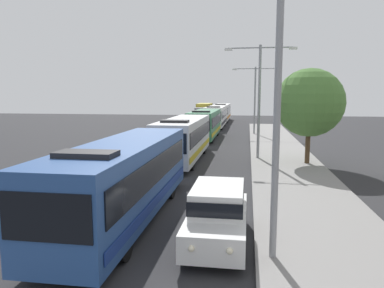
# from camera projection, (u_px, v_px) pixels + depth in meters

# --- Properties ---
(bus_lead) EXTENTS (2.58, 11.23, 3.21)m
(bus_lead) POSITION_uv_depth(u_px,v_px,m) (126.00, 177.00, 13.91)
(bus_lead) COLOR #284C8C
(bus_lead) RESTS_ON ground_plane
(bus_second_in_line) EXTENTS (2.58, 11.31, 3.21)m
(bus_second_in_line) POSITION_uv_depth(u_px,v_px,m) (184.00, 137.00, 26.57)
(bus_second_in_line) COLOR silver
(bus_second_in_line) RESTS_ON ground_plane
(bus_middle) EXTENTS (2.58, 11.30, 3.21)m
(bus_middle) POSITION_uv_depth(u_px,v_px,m) (205.00, 123.00, 39.43)
(bus_middle) COLOR #33724C
(bus_middle) RESTS_ON ground_plane
(bus_fourth_in_line) EXTENTS (2.58, 11.08, 3.21)m
(bus_fourth_in_line) POSITION_uv_depth(u_px,v_px,m) (216.00, 116.00, 52.27)
(bus_fourth_in_line) COLOR silver
(bus_fourth_in_line) RESTS_ON ground_plane
(bus_rear) EXTENTS (2.58, 11.85, 3.21)m
(bus_rear) POSITION_uv_depth(u_px,v_px,m) (222.00, 112.00, 64.61)
(bus_rear) COLOR silver
(bus_rear) RESTS_ON ground_plane
(white_suv) EXTENTS (1.86, 4.65, 1.90)m
(white_suv) POSITION_uv_depth(u_px,v_px,m) (218.00, 212.00, 11.74)
(white_suv) COLOR white
(white_suv) RESTS_ON ground_plane
(box_truck_oncoming) EXTENTS (2.35, 8.39, 3.15)m
(box_truck_oncoming) POSITION_uv_depth(u_px,v_px,m) (204.00, 111.00, 65.82)
(box_truck_oncoming) COLOR #B7B7BC
(box_truck_oncoming) RESTS_ON ground_plane
(streetlamp_near) EXTENTS (5.88, 0.28, 8.64)m
(streetlamp_near) POSITION_uv_depth(u_px,v_px,m) (278.00, 73.00, 9.83)
(streetlamp_near) COLOR gray
(streetlamp_near) RESTS_ON sidewalk
(streetlamp_mid) EXTENTS (5.12, 0.28, 8.20)m
(streetlamp_mid) POSITION_uv_depth(u_px,v_px,m) (259.00, 90.00, 26.29)
(streetlamp_mid) COLOR gray
(streetlamp_mid) RESTS_ON sidewalk
(streetlamp_far) EXTENTS (5.40, 0.28, 7.87)m
(streetlamp_far) POSITION_uv_depth(u_px,v_px,m) (255.00, 93.00, 42.74)
(streetlamp_far) COLOR gray
(streetlamp_far) RESTS_ON sidewalk
(roadside_tree) EXTENTS (4.59, 4.59, 6.43)m
(roadside_tree) POSITION_uv_depth(u_px,v_px,m) (310.00, 103.00, 24.27)
(roadside_tree) COLOR #4C3823
(roadside_tree) RESTS_ON sidewalk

